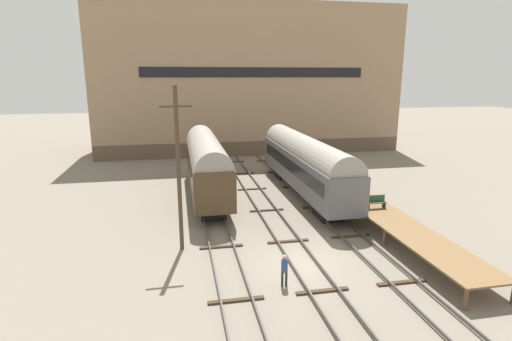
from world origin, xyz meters
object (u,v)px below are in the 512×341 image
Objects in this scene: bench at (376,201)px; train_car_grey at (305,162)px; person_worker at (284,268)px; train_car_brown at (206,162)px; utility_pole at (178,168)px.

train_car_grey is at bearing 108.86° from bench.
train_car_grey reaches higher than person_worker.
train_car_brown is 11.05× the size of bench.
person_worker is 0.17× the size of utility_pole.
train_car_brown reaches higher than train_car_grey.
train_car_brown is 16.11m from person_worker.
bench is at bearing -38.50° from train_car_brown.
person_worker is (-5.79, -14.82, -1.93)m from train_car_grey.
train_car_grey is (8.31, -0.96, -0.09)m from train_car_brown.
bench is at bearing -71.14° from train_car_grey.
utility_pole is at bearing -102.56° from train_car_brown.
utility_pole reaches higher than person_worker.
train_car_grey is at bearing 68.65° from person_worker.
person_worker is at bearing -80.94° from train_car_brown.
train_car_brown is 10.83m from utility_pole.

